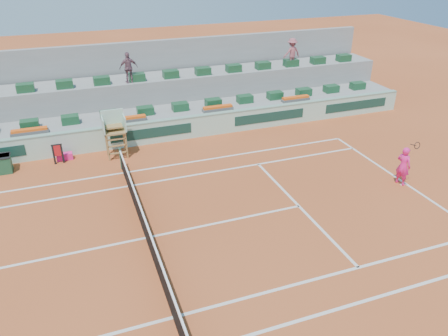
{
  "coord_description": "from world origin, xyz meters",
  "views": [
    {
      "loc": [
        -1.81,
        -13.36,
        9.72
      ],
      "look_at": [
        4.0,
        2.5,
        1.0
      ],
      "focal_mm": 35.0,
      "sensor_mm": 36.0,
      "label": 1
    }
  ],
  "objects": [
    {
      "name": "umpire_chair",
      "position": [
        0.0,
        7.5,
        1.54
      ],
      "size": [
        1.1,
        0.9,
        2.4
      ],
      "color": "olive",
      "rests_on": "ground"
    },
    {
      "name": "tennis_net",
      "position": [
        0.0,
        0.0,
        0.53
      ],
      "size": [
        0.1,
        11.97,
        1.1
      ],
      "color": "black",
      "rests_on": "ground"
    },
    {
      "name": "player_bag",
      "position": [
        -2.55,
        7.95,
        0.17
      ],
      "size": [
        0.77,
        0.34,
        0.34
      ],
      "primitive_type": "cube",
      "color": "#FA2084",
      "rests_on": "ground"
    },
    {
      "name": "drink_cooler_a",
      "position": [
        -5.31,
        7.52,
        0.42
      ],
      "size": [
        0.8,
        0.69,
        0.84
      ],
      "color": "#18482C",
      "rests_on": "ground"
    },
    {
      "name": "court_lines",
      "position": [
        0.0,
        0.0,
        0.01
      ],
      "size": [
        23.89,
        11.09,
        0.01
      ],
      "color": "silver",
      "rests_on": "ground"
    },
    {
      "name": "towel_rack",
      "position": [
        -2.82,
        7.6,
        0.6
      ],
      "size": [
        0.51,
        0.09,
        1.03
      ],
      "color": "black",
      "rests_on": "ground"
    },
    {
      "name": "spectator_right",
      "position": [
        11.96,
        11.62,
        3.5
      ],
      "size": [
        1.23,
        0.79,
        1.79
      ],
      "primitive_type": "imported",
      "rotation": [
        0.0,
        0.0,
        3.25
      ],
      "color": "#9C4E56",
      "rests_on": "seating_tier_upper"
    },
    {
      "name": "seating_tier_lower",
      "position": [
        0.0,
        10.7,
        0.6
      ],
      "size": [
        36.0,
        4.0,
        1.2
      ],
      "primitive_type": "cube",
      "color": "gray",
      "rests_on": "ground"
    },
    {
      "name": "seat_row_lower",
      "position": [
        0.0,
        9.8,
        1.42
      ],
      "size": [
        32.9,
        0.6,
        0.44
      ],
      "color": "#174727",
      "rests_on": "seating_tier_lower"
    },
    {
      "name": "seat_row_upper",
      "position": [
        0.0,
        11.7,
        2.82
      ],
      "size": [
        32.9,
        0.6,
        0.44
      ],
      "color": "#174727",
      "rests_on": "seating_tier_upper"
    },
    {
      "name": "seating_tier_upper",
      "position": [
        0.0,
        12.3,
        1.3
      ],
      "size": [
        36.0,
        2.4,
        2.6
      ],
      "primitive_type": "cube",
      "color": "gray",
      "rests_on": "ground"
    },
    {
      "name": "tennis_player",
      "position": [
        11.64,
        0.12,
        0.91
      ],
      "size": [
        0.61,
        0.94,
        2.28
      ],
      "color": "#FA2084",
      "rests_on": "ground"
    },
    {
      "name": "flower_planters",
      "position": [
        -1.5,
        9.0,
        1.33
      ],
      "size": [
        26.8,
        0.36,
        0.28
      ],
      "color": "#535353",
      "rests_on": "seating_tier_lower"
    },
    {
      "name": "spectator_mid",
      "position": [
        1.54,
        11.45,
        3.47
      ],
      "size": [
        1.04,
        0.48,
        1.75
      ],
      "primitive_type": "imported",
      "rotation": [
        0.0,
        0.0,
        3.19
      ],
      "color": "#754E5A",
      "rests_on": "seating_tier_upper"
    },
    {
      "name": "ground",
      "position": [
        0.0,
        0.0,
        0.0
      ],
      "size": [
        90.0,
        90.0,
        0.0
      ],
      "primitive_type": "plane",
      "color": "#A2451F",
      "rests_on": "ground"
    },
    {
      "name": "drink_cooler_b",
      "position": [
        -5.3,
        7.66,
        0.42
      ],
      "size": [
        0.7,
        0.61,
        0.84
      ],
      "color": "#18482C",
      "rests_on": "ground"
    },
    {
      "name": "stadium_back_wall",
      "position": [
        0.0,
        13.9,
        2.2
      ],
      "size": [
        36.0,
        0.4,
        4.4
      ],
      "primitive_type": "cube",
      "color": "gray",
      "rests_on": "ground"
    },
    {
      "name": "advertising_hoarding",
      "position": [
        0.02,
        8.5,
        0.63
      ],
      "size": [
        36.0,
        0.34,
        1.26
      ],
      "color": "#A7D2BB",
      "rests_on": "ground"
    }
  ]
}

